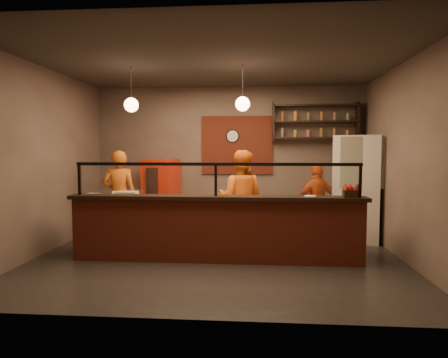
# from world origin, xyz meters

# --- Properties ---
(floor) EXTENTS (6.00, 6.00, 0.00)m
(floor) POSITION_xyz_m (0.00, 0.00, 0.00)
(floor) COLOR black
(floor) RESTS_ON ground
(ceiling) EXTENTS (6.00, 6.00, 0.00)m
(ceiling) POSITION_xyz_m (0.00, 0.00, 3.20)
(ceiling) COLOR #39332C
(ceiling) RESTS_ON wall_back
(wall_back) EXTENTS (6.00, 0.00, 6.00)m
(wall_back) POSITION_xyz_m (0.00, 2.50, 1.60)
(wall_back) COLOR #6F5C51
(wall_back) RESTS_ON floor
(wall_left) EXTENTS (0.00, 5.00, 5.00)m
(wall_left) POSITION_xyz_m (-3.00, 0.00, 1.60)
(wall_left) COLOR #6F5C51
(wall_left) RESTS_ON floor
(wall_right) EXTENTS (0.00, 5.00, 5.00)m
(wall_right) POSITION_xyz_m (3.00, 0.00, 1.60)
(wall_right) COLOR #6F5C51
(wall_right) RESTS_ON floor
(wall_front) EXTENTS (6.00, 0.00, 6.00)m
(wall_front) POSITION_xyz_m (0.00, -2.50, 1.60)
(wall_front) COLOR #6F5C51
(wall_front) RESTS_ON floor
(brick_patch) EXTENTS (1.60, 0.04, 1.30)m
(brick_patch) POSITION_xyz_m (0.20, 2.47, 1.90)
(brick_patch) COLOR maroon
(brick_patch) RESTS_ON wall_back
(service_counter) EXTENTS (4.60, 0.25, 1.00)m
(service_counter) POSITION_xyz_m (0.00, -0.30, 0.50)
(service_counter) COLOR maroon
(service_counter) RESTS_ON floor
(counter_ledge) EXTENTS (4.70, 0.37, 0.06)m
(counter_ledge) POSITION_xyz_m (0.00, -0.30, 1.03)
(counter_ledge) COLOR black
(counter_ledge) RESTS_ON service_counter
(worktop_cabinet) EXTENTS (4.60, 0.75, 0.85)m
(worktop_cabinet) POSITION_xyz_m (0.00, 0.20, 0.42)
(worktop_cabinet) COLOR gray
(worktop_cabinet) RESTS_ON floor
(worktop) EXTENTS (4.60, 0.75, 0.05)m
(worktop) POSITION_xyz_m (0.00, 0.20, 0.88)
(worktop) COLOR silver
(worktop) RESTS_ON worktop_cabinet
(sneeze_guard) EXTENTS (4.50, 0.05, 0.52)m
(sneeze_guard) POSITION_xyz_m (0.00, -0.30, 1.37)
(sneeze_guard) COLOR white
(sneeze_guard) RESTS_ON counter_ledge
(wall_shelving) EXTENTS (1.84, 0.28, 0.85)m
(wall_shelving) POSITION_xyz_m (1.90, 2.32, 2.40)
(wall_shelving) COLOR black
(wall_shelving) RESTS_ON wall_back
(wall_clock) EXTENTS (0.30, 0.04, 0.30)m
(wall_clock) POSITION_xyz_m (0.10, 2.46, 2.10)
(wall_clock) COLOR black
(wall_clock) RESTS_ON wall_back
(pendant_left) EXTENTS (0.24, 0.24, 0.77)m
(pendant_left) POSITION_xyz_m (-1.50, 0.20, 2.55)
(pendant_left) COLOR black
(pendant_left) RESTS_ON ceiling
(pendant_right) EXTENTS (0.24, 0.24, 0.77)m
(pendant_right) POSITION_xyz_m (0.40, 0.20, 2.55)
(pendant_right) COLOR black
(pendant_right) RESTS_ON ceiling
(cook_left) EXTENTS (0.72, 0.54, 1.78)m
(cook_left) POSITION_xyz_m (-2.05, 1.08, 0.89)
(cook_left) COLOR #C75A12
(cook_left) RESTS_ON floor
(cook_mid) EXTENTS (0.96, 0.80, 1.78)m
(cook_mid) POSITION_xyz_m (0.34, 0.90, 0.89)
(cook_mid) COLOR orange
(cook_mid) RESTS_ON floor
(cook_right) EXTENTS (0.96, 0.64, 1.52)m
(cook_right) POSITION_xyz_m (1.82, 1.28, 0.76)
(cook_right) COLOR #C94913
(cook_right) RESTS_ON floor
(fridge) EXTENTS (1.05, 1.01, 2.06)m
(fridge) POSITION_xyz_m (2.60, 1.46, 1.03)
(fridge) COLOR beige
(fridge) RESTS_ON floor
(red_cooler) EXTENTS (0.81, 0.77, 1.58)m
(red_cooler) POSITION_xyz_m (-1.48, 2.15, 0.79)
(red_cooler) COLOR red
(red_cooler) RESTS_ON floor
(pizza_dough) EXTENTS (0.48, 0.48, 0.01)m
(pizza_dough) POSITION_xyz_m (0.69, 0.11, 0.91)
(pizza_dough) COLOR white
(pizza_dough) RESTS_ON worktop
(prep_tub_a) EXTENTS (0.35, 0.29, 0.17)m
(prep_tub_a) POSITION_xyz_m (-1.59, 0.17, 0.98)
(prep_tub_a) COLOR silver
(prep_tub_a) RESTS_ON worktop
(prep_tub_b) EXTENTS (0.36, 0.33, 0.15)m
(prep_tub_b) POSITION_xyz_m (-1.75, 0.31, 0.97)
(prep_tub_b) COLOR white
(prep_tub_b) RESTS_ON worktop
(prep_tub_c) EXTENTS (0.35, 0.31, 0.14)m
(prep_tub_c) POSITION_xyz_m (-2.15, 0.00, 0.97)
(prep_tub_c) COLOR silver
(prep_tub_c) RESTS_ON worktop
(rolling_pin) EXTENTS (0.37, 0.21, 0.06)m
(rolling_pin) POSITION_xyz_m (-1.97, 0.27, 0.93)
(rolling_pin) COLOR gold
(rolling_pin) RESTS_ON worktop
(condiment_caddy) EXTENTS (0.21, 0.16, 0.11)m
(condiment_caddy) POSITION_xyz_m (2.06, -0.32, 1.12)
(condiment_caddy) COLOR black
(condiment_caddy) RESTS_ON counter_ledge
(pepper_mill) EXTENTS (0.05, 0.05, 0.20)m
(pepper_mill) POSITION_xyz_m (2.20, -0.30, 1.16)
(pepper_mill) COLOR black
(pepper_mill) RESTS_ON counter_ledge
(small_plate) EXTENTS (0.21, 0.21, 0.01)m
(small_plate) POSITION_xyz_m (1.48, -0.26, 1.07)
(small_plate) COLOR white
(small_plate) RESTS_ON counter_ledge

